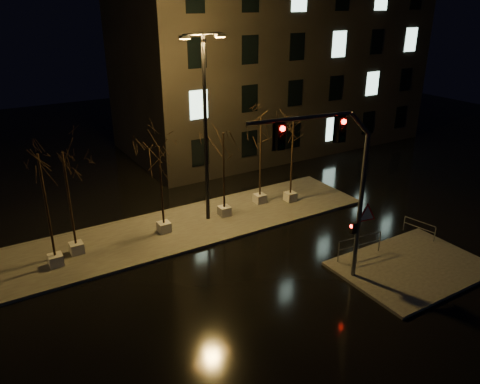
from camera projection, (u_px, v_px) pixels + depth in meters
ground at (241, 278)px, 21.68m from camera, size 90.00×90.00×0.00m
median at (186, 227)px, 26.39m from camera, size 22.00×5.00×0.15m
sidewalk_corner at (412, 267)px, 22.48m from camera, size 7.00×5.00×0.15m
building at (272, 56)px, 39.72m from camera, size 25.00×12.00×15.00m
tree_0 at (42, 180)px, 20.82m from camera, size 1.80×1.80×5.76m
tree_1 at (66, 176)px, 22.00m from camera, size 1.80×1.80×5.45m
tree_2 at (160, 166)px, 24.27m from camera, size 1.80×1.80×5.02m
tree_3 at (224, 152)px, 26.17m from camera, size 1.80×1.80×5.15m
tree_4 at (261, 137)px, 27.76m from camera, size 1.80×1.80×5.58m
tree_5 at (293, 140)px, 28.13m from camera, size 1.80×1.80×5.25m
traffic_signal_mast at (339, 176)px, 19.29m from camera, size 6.31×1.06×7.77m
streetlight_main at (205, 119)px, 24.97m from camera, size 2.57×0.44×10.28m
guard_rail_a at (360, 243)px, 23.01m from camera, size 2.55×0.34×1.11m
guard_rail_b at (419, 226)px, 25.06m from camera, size 0.39×1.78×0.86m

